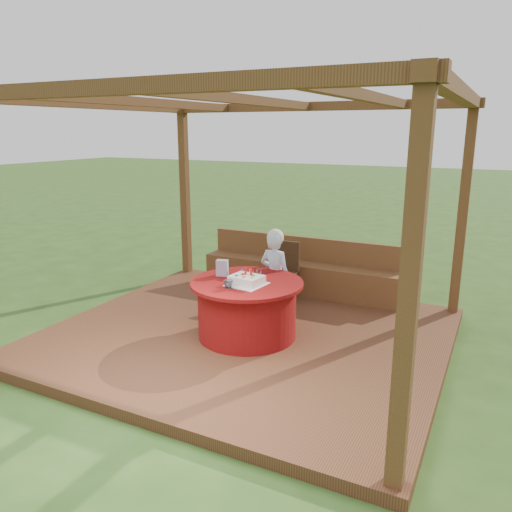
{
  "coord_description": "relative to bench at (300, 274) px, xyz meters",
  "views": [
    {
      "loc": [
        2.6,
        -4.92,
        2.48
      ],
      "look_at": [
        0.0,
        0.25,
        1.0
      ],
      "focal_mm": 35.0,
      "sensor_mm": 36.0,
      "label": 1
    }
  ],
  "objects": [
    {
      "name": "chair",
      "position": [
        -0.07,
        -0.51,
        0.19
      ],
      "size": [
        0.4,
        0.4,
        0.85
      ],
      "color": "#382211",
      "rests_on": "deck"
    },
    {
      "name": "deck",
      "position": [
        0.0,
        -1.72,
        -0.32
      ],
      "size": [
        4.5,
        4.0,
        0.12
      ],
      "primitive_type": "cube",
      "color": "brown",
      "rests_on": "ground"
    },
    {
      "name": "ground",
      "position": [
        0.0,
        -1.72,
        -0.38
      ],
      "size": [
        60.0,
        60.0,
        0.0
      ],
      "primitive_type": "plane",
      "color": "#2B4E1A",
      "rests_on": "ground"
    },
    {
      "name": "birthday_cake",
      "position": [
        0.11,
        -1.92,
        0.46
      ],
      "size": [
        0.43,
        0.43,
        0.18
      ],
      "color": "white",
      "rests_on": "table"
    },
    {
      "name": "gift_bag",
      "position": [
        -0.31,
        -1.74,
        0.5
      ],
      "size": [
        0.15,
        0.12,
        0.19
      ],
      "primitive_type": "cube",
      "rotation": [
        0.0,
        0.0,
        0.28
      ],
      "color": "#CB83AE",
      "rests_on": "table"
    },
    {
      "name": "drinking_glass",
      "position": [
        0.01,
        -2.15,
        0.45
      ],
      "size": [
        0.12,
        0.12,
        0.1
      ],
      "primitive_type": "imported",
      "rotation": [
        0.0,
        0.0,
        -0.18
      ],
      "color": "silver",
      "rests_on": "table"
    },
    {
      "name": "table",
      "position": [
        0.06,
        -1.82,
        0.07
      ],
      "size": [
        1.29,
        1.29,
        0.67
      ],
      "color": "maroon",
      "rests_on": "deck"
    },
    {
      "name": "elderly_woman",
      "position": [
        0.12,
        -1.18,
        0.33
      ],
      "size": [
        0.44,
        0.31,
        1.17
      ],
      "color": "#ABDDFF",
      "rests_on": "deck"
    },
    {
      "name": "bench",
      "position": [
        0.0,
        0.0,
        0.0
      ],
      "size": [
        3.0,
        0.42,
        0.8
      ],
      "color": "brown",
      "rests_on": "deck"
    },
    {
      "name": "pergola",
      "position": [
        0.0,
        -1.72,
        2.02
      ],
      "size": [
        4.5,
        4.0,
        2.72
      ],
      "color": "brown",
      "rests_on": "deck"
    }
  ]
}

